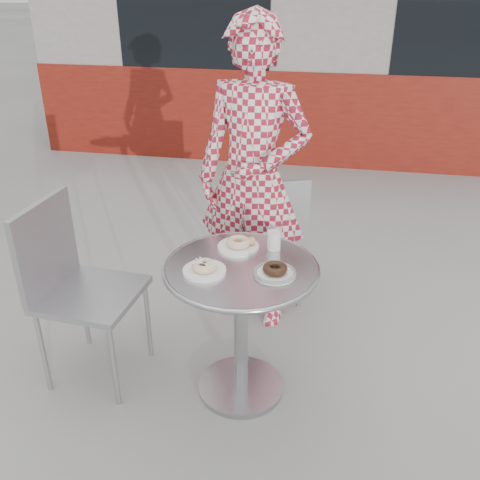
% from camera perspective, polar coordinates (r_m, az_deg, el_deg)
% --- Properties ---
extents(ground, '(60.00, 60.00, 0.00)m').
position_cam_1_polar(ground, '(2.87, 0.58, -15.90)').
color(ground, '#A6A49E').
rests_on(ground, ground).
extents(storefront, '(6.02, 4.55, 3.00)m').
position_cam_1_polar(storefront, '(7.65, 8.68, 23.33)').
color(storefront, gray).
rests_on(storefront, ground).
extents(bistro_table, '(0.73, 0.73, 0.74)m').
position_cam_1_polar(bistro_table, '(2.55, 0.11, -6.31)').
color(bistro_table, '#B7B7BC').
rests_on(bistro_table, ground).
extents(chair_far, '(0.53, 0.53, 0.88)m').
position_cam_1_polar(chair_far, '(3.48, 2.89, -2.02)').
color(chair_far, '#9EA0A5').
rests_on(chair_far, ground).
extents(chair_left, '(0.50, 0.50, 0.97)m').
position_cam_1_polar(chair_left, '(2.91, -15.33, -8.80)').
color(chair_left, '#9EA0A5').
rests_on(chair_left, ground).
extents(seated_person, '(0.72, 0.54, 1.79)m').
position_cam_1_polar(seated_person, '(3.03, 1.41, 6.51)').
color(seated_person, maroon).
rests_on(seated_person, ground).
extents(plate_far, '(0.20, 0.20, 0.05)m').
position_cam_1_polar(plate_far, '(2.60, -0.10, -0.47)').
color(plate_far, white).
rests_on(plate_far, bistro_table).
extents(plate_near, '(0.20, 0.20, 0.05)m').
position_cam_1_polar(plate_near, '(2.41, -3.83, -3.01)').
color(plate_near, white).
rests_on(plate_near, bistro_table).
extents(plate_checker, '(0.19, 0.19, 0.05)m').
position_cam_1_polar(plate_checker, '(2.39, 3.74, -3.39)').
color(plate_checker, white).
rests_on(plate_checker, bistro_table).
extents(milk_cup, '(0.07, 0.07, 0.11)m').
position_cam_1_polar(milk_cup, '(2.58, 3.64, 0.06)').
color(milk_cup, white).
rests_on(milk_cup, bistro_table).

